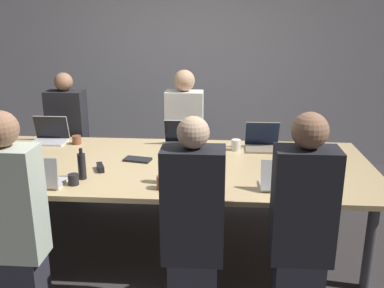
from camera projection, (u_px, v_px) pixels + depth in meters
The scene contains 23 objects.
ground_plane at pixel (158, 242), 3.92m from camera, with size 24.00×24.00×0.00m, color #383333.
curtain_wall at pixel (181, 61), 5.70m from camera, with size 12.00×0.06×2.80m.
conference_table at pixel (156, 169), 3.71m from camera, with size 3.71×1.48×0.77m.
laptop_near_left at pixel (38, 178), 3.18m from camera, with size 0.35×0.24×0.24m.
person_near_left at pixel (13, 221), 2.80m from camera, with size 0.40×0.24×1.45m.
cup_near_left at pixel (73, 179), 3.22m from camera, with size 0.08×0.08×0.08m.
bottle_near_left at pixel (82, 166), 3.32m from camera, with size 0.06×0.06×0.25m.
laptop_far_center at pixel (182, 138), 4.16m from camera, with size 0.36×0.25×0.25m.
person_far_center at pixel (185, 138), 4.67m from camera, with size 0.40×0.24×1.45m.
laptop_far_right at pixel (262, 141), 4.07m from camera, with size 0.32×0.26×0.26m.
cup_far_right at pixel (236, 145), 4.03m from camera, with size 0.09×0.09×0.10m.
laptop_near_midright at pixel (199, 182), 3.12m from camera, with size 0.33×0.22×0.22m.
person_near_midright at pixel (193, 226), 2.77m from camera, with size 0.40×0.24×1.42m.
cup_near_midright at pixel (162, 183), 3.14m from camera, with size 0.09×0.09×0.10m.
bottle_near_midright at pixel (164, 172), 3.24m from camera, with size 0.07×0.07×0.21m.
laptop_far_left at pixel (50, 135), 4.29m from camera, with size 0.34×0.25×0.26m.
person_far_left at pixel (69, 139), 4.70m from camera, with size 0.40×0.24×1.41m.
cup_far_left at pixel (77, 140), 4.22m from camera, with size 0.09×0.09×0.09m.
laptop_near_right at pixel (284, 181), 3.13m from camera, with size 0.35×0.23×0.23m.
person_near_right at pixel (302, 224), 2.76m from camera, with size 0.40×0.24×1.45m.
cup_near_right at pixel (317, 180), 3.18m from camera, with size 0.09×0.09×0.10m.
stapler at pixel (100, 167), 3.52m from camera, with size 0.10×0.15×0.05m.
notebook at pixel (138, 160), 3.76m from camera, with size 0.25×0.17×0.02m.
Camera 1 is at (0.57, -3.45, 2.01)m, focal length 40.00 mm.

